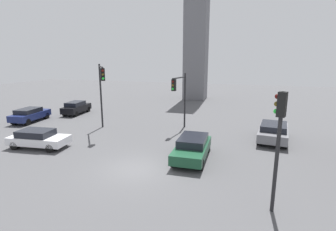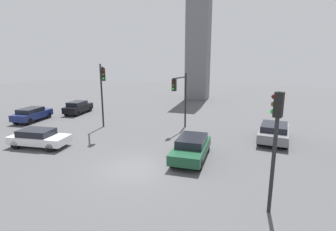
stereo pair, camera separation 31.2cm
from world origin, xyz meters
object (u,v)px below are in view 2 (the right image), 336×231
traffic_light_0 (276,131)px  traffic_light_1 (180,91)px  traffic_light_2 (102,84)px  car_1 (191,147)px  car_0 (274,132)px  car_4 (32,114)px  car_2 (78,107)px  car_3 (39,138)px

traffic_light_0 → traffic_light_1: (-7.18, 11.22, -0.04)m
traffic_light_2 → car_1: 10.36m
traffic_light_1 → car_0: size_ratio=1.03×
traffic_light_1 → car_4: (-15.55, -1.68, -2.79)m
traffic_light_1 → car_0: bearing=93.6°
traffic_light_0 → car_4: 24.81m
car_2 → car_3: 11.78m
traffic_light_2 → car_0: 14.80m
traffic_light_1 → car_2: (-13.40, 3.00, -2.77)m
car_0 → car_2: bearing=86.3°
traffic_light_1 → car_4: bearing=-74.5°
traffic_light_1 → car_0: traffic_light_1 is taller
traffic_light_0 → car_0: traffic_light_0 is taller
car_3 → car_4: 9.22m
car_1 → car_3: 11.33m
car_3 → car_4: (-6.93, 6.09, 0.06)m
traffic_light_1 → car_4: size_ratio=1.15×
car_2 → car_0: bearing=-106.2°
traffic_light_1 → car_3: 11.95m
car_3 → car_4: car_4 is taller
traffic_light_1 → car_1: 7.49m
traffic_light_1 → car_1: (2.64, -6.44, -2.79)m
car_4 → traffic_light_0: bearing=-119.4°
traffic_light_0 → car_2: 25.18m
traffic_light_1 → car_2: 14.01m
traffic_light_2 → car_4: traffic_light_2 is taller
traffic_light_0 → car_4: traffic_light_0 is taller
traffic_light_1 → car_1: traffic_light_1 is taller
traffic_light_1 → traffic_light_2: bearing=-58.7°
car_0 → car_3: car_0 is taller
traffic_light_1 → car_3: bearing=-38.7°
traffic_light_2 → car_0: (14.28, 1.75, -3.48)m
car_3 → car_4: bearing=132.2°
traffic_light_0 → car_3: traffic_light_0 is taller
traffic_light_0 → traffic_light_2: traffic_light_2 is taller
car_3 → traffic_light_1: bearing=35.5°
car_4 → car_2: bearing=-31.2°
traffic_light_2 → car_4: 9.91m
traffic_light_1 → traffic_light_2: (-6.31, -2.55, 0.70)m
traffic_light_2 → car_2: 9.65m
traffic_light_1 → car_0: (7.97, -0.80, -2.78)m
traffic_light_0 → car_3: bearing=6.5°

